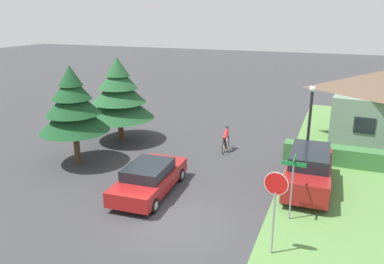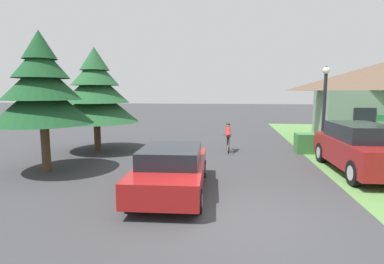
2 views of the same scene
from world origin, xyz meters
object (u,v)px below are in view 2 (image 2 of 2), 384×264
cyclist (228,138)px  street_lamp (324,101)px  parked_suv_right (360,148)px  conifer_tall_near (42,89)px  sedan_left_lane (172,169)px  conifer_tall_far (96,93)px

cyclist → street_lamp: (4.49, -0.04, 1.88)m
parked_suv_right → conifer_tall_near: size_ratio=0.95×
conifer_tall_near → sedan_left_lane: bearing=-18.1°
cyclist → conifer_tall_far: size_ratio=0.33×
parked_suv_right → conifer_tall_near: conifer_tall_near is taller
cyclist → street_lamp: size_ratio=0.41×
cyclist → conifer_tall_near: (-6.76, -4.67, 2.42)m
sedan_left_lane → parked_suv_right: size_ratio=0.96×
cyclist → conifer_tall_near: 8.56m
parked_suv_right → street_lamp: street_lamp is taller
cyclist → conifer_tall_far: conifer_tall_far is taller
conifer_tall_near → conifer_tall_far: 4.09m
parked_suv_right → cyclist: bearing=54.1°
sedan_left_lane → cyclist: 6.55m
parked_suv_right → conifer_tall_far: size_ratio=0.95×
conifer_tall_far → parked_suv_right: bearing=-13.6°
street_lamp → cyclist: bearing=179.5°
street_lamp → parked_suv_right: bearing=-83.7°
parked_suv_right → conifer_tall_near: 11.90m
parked_suv_right → conifer_tall_far: bearing=75.2°
sedan_left_lane → parked_suv_right: parked_suv_right is taller
parked_suv_right → street_lamp: 3.72m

